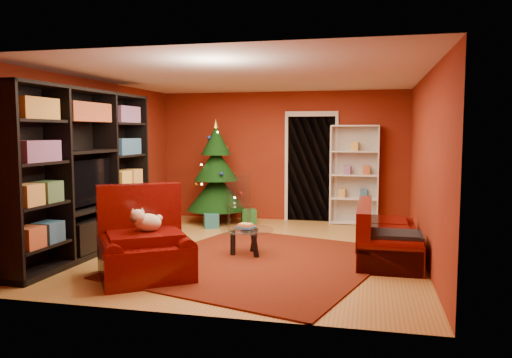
% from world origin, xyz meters
% --- Properties ---
extents(floor, '(5.00, 5.50, 0.05)m').
position_xyz_m(floor, '(0.00, 0.00, -0.03)').
color(floor, '#AB7936').
rests_on(floor, ground).
extents(ceiling, '(5.00, 5.50, 0.05)m').
position_xyz_m(ceiling, '(0.00, 0.00, 2.62)').
color(ceiling, silver).
rests_on(ceiling, wall_back).
extents(wall_back, '(5.00, 0.05, 2.60)m').
position_xyz_m(wall_back, '(0.00, 2.77, 1.30)').
color(wall_back, maroon).
rests_on(wall_back, ground).
extents(wall_left, '(0.05, 5.50, 2.60)m').
position_xyz_m(wall_left, '(-2.52, 0.00, 1.30)').
color(wall_left, maroon).
rests_on(wall_left, ground).
extents(wall_right, '(0.05, 5.50, 2.60)m').
position_xyz_m(wall_right, '(2.52, 0.00, 1.30)').
color(wall_right, maroon).
rests_on(wall_right, ground).
extents(doorway, '(1.06, 0.60, 2.16)m').
position_xyz_m(doorway, '(0.60, 2.73, 1.05)').
color(doorway, black).
rests_on(doorway, floor).
extents(rug, '(3.87, 4.21, 0.02)m').
position_xyz_m(rug, '(0.31, -0.65, 0.01)').
color(rug, '#591A0C').
rests_on(rug, floor).
extents(media_unit, '(0.59, 3.13, 2.39)m').
position_xyz_m(media_unit, '(-2.27, -0.81, 1.20)').
color(media_unit, black).
rests_on(media_unit, floor).
extents(christmas_tree, '(1.16, 1.16, 2.06)m').
position_xyz_m(christmas_tree, '(-1.21, 2.15, 1.00)').
color(christmas_tree, black).
rests_on(christmas_tree, floor).
extents(gift_box_teal, '(0.36, 0.36, 0.27)m').
position_xyz_m(gift_box_teal, '(-1.14, 1.59, 0.13)').
color(gift_box_teal, '#226C75').
rests_on(gift_box_teal, floor).
extents(gift_box_green, '(0.36, 0.36, 0.28)m').
position_xyz_m(gift_box_green, '(-0.54, 2.14, 0.14)').
color(gift_box_green, '#1F662B').
rests_on(gift_box_green, floor).
extents(white_bookshelf, '(0.92, 0.35, 1.97)m').
position_xyz_m(white_bookshelf, '(1.46, 2.57, 0.96)').
color(white_bookshelf, white).
rests_on(white_bookshelf, floor).
extents(armchair, '(1.61, 1.61, 0.91)m').
position_xyz_m(armchair, '(-0.92, -1.68, 0.45)').
color(armchair, '#470705').
rests_on(armchair, rug).
extents(dog, '(0.50, 0.47, 0.30)m').
position_xyz_m(dog, '(-0.91, -1.61, 0.68)').
color(dog, beige).
rests_on(dog, armchair).
extents(sofa, '(0.84, 1.85, 0.79)m').
position_xyz_m(sofa, '(2.02, -0.06, 0.40)').
color(sofa, '#470705').
rests_on(sofa, rug).
extents(coffee_table, '(0.93, 0.93, 0.48)m').
position_xyz_m(coffee_table, '(0.04, -0.33, 0.20)').
color(coffee_table, gray).
rests_on(coffee_table, rug).
extents(acrylic_chair, '(0.60, 0.63, 0.90)m').
position_xyz_m(acrylic_chair, '(-0.60, 1.59, 0.45)').
color(acrylic_chair, '#66605B').
rests_on(acrylic_chair, rug).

